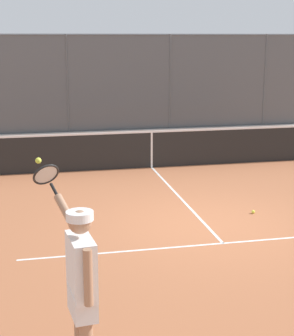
% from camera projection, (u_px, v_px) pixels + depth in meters
% --- Properties ---
extents(ground_plane, '(60.00, 60.00, 0.00)m').
position_uv_depth(ground_plane, '(205.00, 224.00, 9.75)').
color(ground_plane, '#A8603D').
extents(court_line_markings, '(8.51, 9.84, 0.01)m').
position_uv_depth(court_line_markings, '(230.00, 251.00, 8.52)').
color(court_line_markings, white).
rests_on(court_line_markings, ground).
extents(fence_backdrop, '(20.58, 1.37, 3.38)m').
position_uv_depth(fence_backdrop, '(117.00, 86.00, 18.94)').
color(fence_backdrop, '#565B60').
rests_on(fence_backdrop, ground).
extents(tennis_net, '(10.93, 0.09, 1.07)m').
position_uv_depth(tennis_net, '(152.00, 149.00, 13.84)').
color(tennis_net, '#2D2D2D').
rests_on(tennis_net, ground).
extents(tennis_player, '(0.58, 1.40, 2.03)m').
position_uv_depth(tennis_player, '(81.00, 281.00, 5.14)').
color(tennis_player, silver).
rests_on(tennis_player, ground).
extents(tennis_ball_mid_court, '(0.07, 0.07, 0.07)m').
position_uv_depth(tennis_ball_mid_court, '(253.00, 212.00, 10.32)').
color(tennis_ball_mid_court, '#D6E042').
rests_on(tennis_ball_mid_court, ground).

